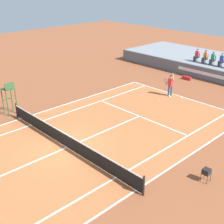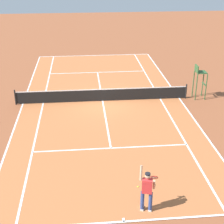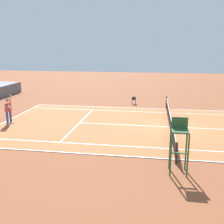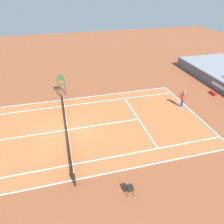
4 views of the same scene
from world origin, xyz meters
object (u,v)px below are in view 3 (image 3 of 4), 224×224
object	(u,v)px
tennis_ball	(30,124)
ball_hopper	(134,98)
tennis_player	(8,110)
umpire_chair	(179,139)

from	to	relation	value
tennis_ball	ball_hopper	size ratio (longest dim) A/B	0.10
tennis_player	ball_hopper	xyz separation A→B (m)	(8.31, -8.28, -0.42)
tennis_ball	umpire_chair	xyz separation A→B (m)	(-5.92, -9.81, 1.52)
tennis_ball	umpire_chair	bearing A→B (deg)	-121.11
tennis_player	umpire_chair	size ratio (longest dim) A/B	0.85
tennis_player	tennis_ball	world-z (taller)	tennis_player
umpire_chair	ball_hopper	xyz separation A→B (m)	(14.15, 3.03, -0.98)
tennis_player	umpire_chair	bearing A→B (deg)	-117.32
umpire_chair	ball_hopper	world-z (taller)	umpire_chair
ball_hopper	umpire_chair	bearing A→B (deg)	-167.90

